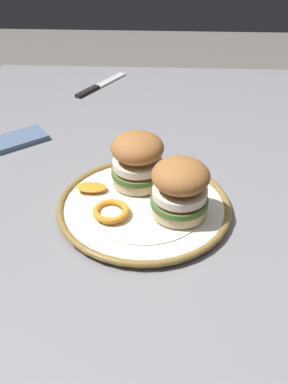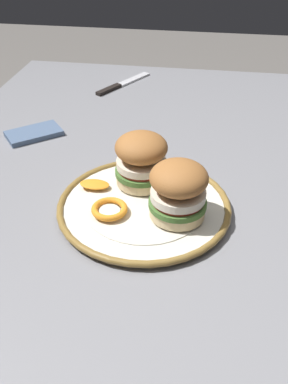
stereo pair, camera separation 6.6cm
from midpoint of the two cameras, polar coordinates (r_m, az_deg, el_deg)
name	(u,v)px [view 2 (the right image)]	position (r m, az deg, el deg)	size (l,w,h in m)	color
dining_table	(142,233)	(0.86, 1.92, -5.57)	(1.45, 0.99, 0.74)	gray
dinner_plate	(144,206)	(0.77, 2.45, -1.94)	(0.31, 0.31, 0.02)	silver
sandwich_half_left	(141,159)	(0.79, 2.03, 4.38)	(0.14, 0.14, 0.10)	beige
sandwich_half_right	(178,190)	(0.71, 7.22, 0.22)	(0.14, 0.14, 0.10)	beige
orange_peel_curled	(109,209)	(0.74, -2.07, -2.37)	(0.09, 0.09, 0.01)	orange
orange_peel_strip_long	(94,185)	(0.80, -4.28, 0.90)	(0.04, 0.06, 0.01)	orange
table_knife	(120,85)	(1.30, -1.69, 13.96)	(0.20, 0.13, 0.01)	silver
folded_napkin	(34,133)	(1.04, -12.64, 7.56)	(0.12, 0.07, 0.01)	slate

